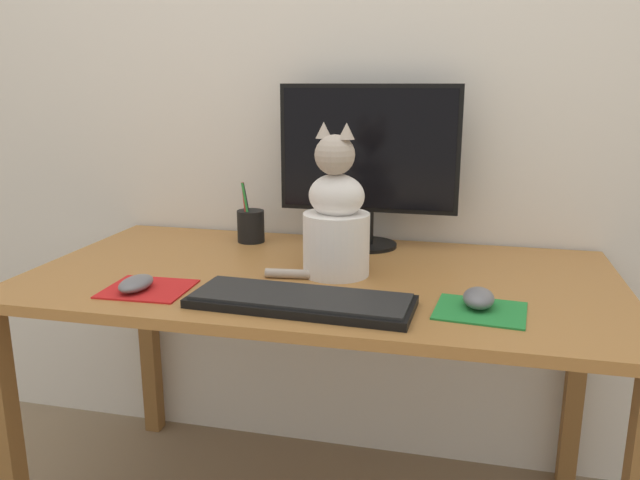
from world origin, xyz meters
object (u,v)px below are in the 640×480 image
at_px(monitor, 368,158).
at_px(computer_mouse_left, 136,283).
at_px(keyboard, 301,300).
at_px(computer_mouse_right, 479,298).
at_px(pen_cup, 251,225).
at_px(cat, 336,220).

relative_size(monitor, computer_mouse_left, 4.64).
bearing_deg(keyboard, computer_mouse_right, 13.46).
relative_size(computer_mouse_right, pen_cup, 0.54).
bearing_deg(computer_mouse_right, computer_mouse_left, -174.97).
bearing_deg(computer_mouse_left, computer_mouse_right, 5.03).
bearing_deg(cat, computer_mouse_left, -136.34).
bearing_deg(computer_mouse_right, pen_cup, 146.77).
height_order(keyboard, cat, cat).
distance_m(monitor, keyboard, 0.57).
xyz_separation_m(keyboard, cat, (0.02, 0.24, 0.12)).
xyz_separation_m(computer_mouse_left, computer_mouse_right, (0.74, 0.07, 0.00)).
relative_size(monitor, pen_cup, 2.81).
relative_size(computer_mouse_right, cat, 0.26).
bearing_deg(pen_cup, keyboard, -59.86).
xyz_separation_m(computer_mouse_right, pen_cup, (-0.65, 0.42, 0.03)).
bearing_deg(keyboard, computer_mouse_left, -177.68).
bearing_deg(pen_cup, computer_mouse_left, -101.20).
height_order(keyboard, computer_mouse_right, computer_mouse_right).
bearing_deg(pen_cup, monitor, 3.88).
distance_m(computer_mouse_right, cat, 0.39).
bearing_deg(cat, computer_mouse_right, -12.65).
bearing_deg(monitor, cat, -96.41).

